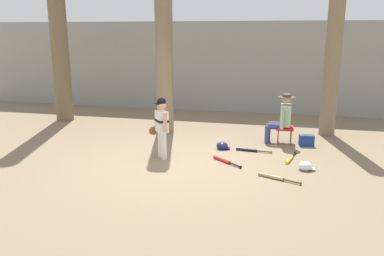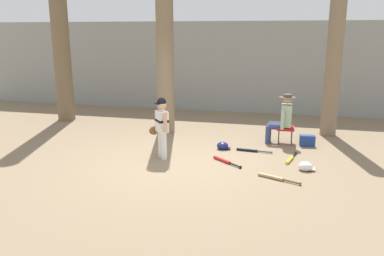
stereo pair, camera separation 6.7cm
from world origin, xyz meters
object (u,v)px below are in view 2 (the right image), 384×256
at_px(young_ballplayer, 161,124).
at_px(bat_red_barrel, 224,161).
at_px(folding_stool, 286,129).
at_px(bat_wood_tan, 274,177).
at_px(handbag_beside_stool, 307,141).
at_px(bat_black_composite, 250,150).
at_px(tree_far_left, 59,19).
at_px(tree_behind_spectator, 335,51).
at_px(tree_near_player, 165,52).
at_px(batting_helmet_navy, 223,146).
at_px(bat_yellow_trainer, 290,159).
at_px(seated_spectator, 282,117).
at_px(batting_helmet_white, 306,166).

bearing_deg(young_ballplayer, bat_red_barrel, 0.71).
relative_size(folding_stool, bat_wood_tan, 0.52).
relative_size(handbag_beside_stool, bat_black_composite, 0.42).
bearing_deg(tree_far_left, tree_behind_spectator, -0.26).
distance_m(handbag_beside_stool, tree_far_left, 7.69).
bearing_deg(bat_red_barrel, tree_near_player, 131.34).
distance_m(tree_far_left, batting_helmet_navy, 6.22).
height_order(tree_behind_spectator, young_ballplayer, tree_behind_spectator).
bearing_deg(bat_yellow_trainer, young_ballplayer, -170.70).
distance_m(young_ballplayer, folding_stool, 3.11).
bearing_deg(bat_black_composite, tree_far_left, 161.01).
distance_m(folding_stool, tree_far_left, 7.12).
bearing_deg(bat_black_composite, batting_helmet_navy, 176.37).
bearing_deg(handbag_beside_stool, tree_behind_spectator, 64.58).
bearing_deg(tree_far_left, bat_red_barrel, -28.21).
relative_size(young_ballplayer, bat_wood_tan, 1.67).
bearing_deg(tree_near_player, bat_red_barrel, -48.66).
distance_m(bat_wood_tan, bat_yellow_trainer, 1.19).
bearing_deg(seated_spectator, bat_yellow_trainer, -80.30).
distance_m(seated_spectator, bat_yellow_trainer, 1.45).
height_order(tree_near_player, batting_helmet_white, tree_near_player).
height_order(tree_far_left, bat_yellow_trainer, tree_far_left).
relative_size(seated_spectator, bat_red_barrel, 1.81).
xyz_separation_m(young_ballplayer, tree_far_left, (-3.98, 2.87, 2.24)).
xyz_separation_m(young_ballplayer, bat_wood_tan, (2.37, -0.72, -0.71)).
distance_m(young_ballplayer, bat_red_barrel, 1.51).
bearing_deg(batting_helmet_white, folding_stool, 102.55).
height_order(tree_behind_spectator, bat_black_composite, tree_behind_spectator).
relative_size(bat_red_barrel, bat_yellow_trainer, 0.88).
bearing_deg(seated_spectator, tree_near_player, 171.44).
height_order(folding_stool, bat_black_composite, folding_stool).
bearing_deg(young_ballplayer, bat_black_composite, 26.24).
height_order(tree_behind_spectator, bat_red_barrel, tree_behind_spectator).
bearing_deg(bat_wood_tan, bat_black_composite, 110.15).
height_order(seated_spectator, bat_wood_tan, seated_spectator).
relative_size(bat_yellow_trainer, batting_helmet_navy, 2.40).
bearing_deg(folding_stool, bat_red_barrel, -125.16).
xyz_separation_m(tree_near_player, handbag_beside_stool, (3.65, -0.56, -1.98)).
bearing_deg(tree_far_left, seated_spectator, -9.93).
relative_size(tree_behind_spectator, tree_far_left, 0.71).
relative_size(seated_spectator, batting_helmet_navy, 3.82).
relative_size(folding_stool, bat_red_barrel, 0.62).
height_order(batting_helmet_navy, batting_helmet_white, batting_helmet_white).
bearing_deg(bat_black_composite, folding_stool, 48.48).
xyz_separation_m(tree_near_player, seated_spectator, (3.03, -0.46, -1.47)).
distance_m(young_ballplayer, bat_wood_tan, 2.58).
xyz_separation_m(handbag_beside_stool, bat_yellow_trainer, (-0.39, -1.20, -0.10)).
height_order(bat_red_barrel, bat_yellow_trainer, same).
bearing_deg(batting_helmet_white, bat_red_barrel, 176.24).
bearing_deg(seated_spectator, bat_wood_tan, -91.77).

